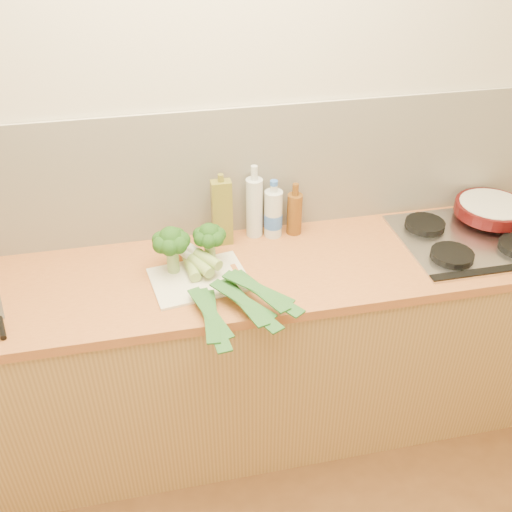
{
  "coord_description": "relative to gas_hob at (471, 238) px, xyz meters",
  "views": [
    {
      "loc": [
        -0.28,
        -0.58,
        2.2
      ],
      "look_at": [
        0.08,
        1.1,
        1.02
      ],
      "focal_mm": 40.0,
      "sensor_mm": 36.0,
      "label": 1
    }
  ],
  "objects": [
    {
      "name": "room_shell",
      "position": [
        -1.02,
        0.29,
        0.26
      ],
      "size": [
        3.5,
        3.5,
        3.5
      ],
      "color": "beige",
      "rests_on": "ground"
    },
    {
      "name": "counter",
      "position": [
        -1.02,
        0.0,
        -0.46
      ],
      "size": [
        3.2,
        0.62,
        0.9
      ],
      "color": "#B38B4A",
      "rests_on": "ground"
    },
    {
      "name": "gas_hob",
      "position": [
        0.0,
        0.0,
        0.0
      ],
      "size": [
        0.58,
        0.5,
        0.04
      ],
      "color": "silver",
      "rests_on": "counter"
    },
    {
      "name": "chopping_board",
      "position": [
        -1.15,
        -0.04,
        -0.01
      ],
      "size": [
        0.39,
        0.31,
        0.01
      ],
      "primitive_type": "cube",
      "rotation": [
        0.0,
        0.0,
        0.15
      ],
      "color": "white",
      "rests_on": "counter"
    },
    {
      "name": "broccoli_left",
      "position": [
        -1.24,
        0.03,
        0.13
      ],
      "size": [
        0.14,
        0.15,
        0.19
      ],
      "color": "#80A25E",
      "rests_on": "chopping_board"
    },
    {
      "name": "broccoli_right",
      "position": [
        -1.09,
        0.05,
        0.12
      ],
      "size": [
        0.13,
        0.13,
        0.18
      ],
      "color": "#80A25E",
      "rests_on": "chopping_board"
    },
    {
      "name": "leek_front",
      "position": [
        -1.16,
        -0.07,
        0.02
      ],
      "size": [
        0.13,
        0.68,
        0.04
      ],
      "rotation": [
        0.0,
        0.0,
        0.11
      ],
      "color": "white",
      "rests_on": "chopping_board"
    },
    {
      "name": "leek_mid",
      "position": [
        -1.1,
        -0.09,
        0.04
      ],
      "size": [
        0.31,
        0.58,
        0.04
      ],
      "rotation": [
        0.0,
        0.0,
        0.45
      ],
      "color": "white",
      "rests_on": "chopping_board"
    },
    {
      "name": "leek_back",
      "position": [
        -1.06,
        -0.08,
        0.06
      ],
      "size": [
        0.38,
        0.54,
        0.04
      ],
      "rotation": [
        0.0,
        0.0,
        0.58
      ],
      "color": "white",
      "rests_on": "chopping_board"
    },
    {
      "name": "chefs_knife",
      "position": [
        -1.84,
        -0.15,
        -0.01
      ],
      "size": [
        0.1,
        0.28,
        0.02
      ],
      "rotation": [
        0.0,
        0.0,
        0.26
      ],
      "color": "silver",
      "rests_on": "counter"
    },
    {
      "name": "skillet",
      "position": [
        0.16,
        0.12,
        0.05
      ],
      "size": [
        0.44,
        0.31,
        0.05
      ],
      "rotation": [
        0.0,
        0.0,
        -0.39
      ],
      "color": "#450B0B",
      "rests_on": "gas_hob"
    },
    {
      "name": "oil_tin",
      "position": [
        -1.02,
        0.2,
        0.13
      ],
      "size": [
        0.08,
        0.05,
        0.31
      ],
      "color": "olive",
      "rests_on": "counter"
    },
    {
      "name": "glass_bottle",
      "position": [
        -0.88,
        0.24,
        0.12
      ],
      "size": [
        0.07,
        0.07,
        0.32
      ],
      "color": "silver",
      "rests_on": "counter"
    },
    {
      "name": "amber_bottle",
      "position": [
        -0.71,
        0.22,
        0.08
      ],
      "size": [
        0.06,
        0.06,
        0.23
      ],
      "color": "brown",
      "rests_on": "counter"
    },
    {
      "name": "water_bottle",
      "position": [
        -0.8,
        0.22,
        0.08
      ],
      "size": [
        0.08,
        0.08,
        0.24
      ],
      "color": "silver",
      "rests_on": "counter"
    }
  ]
}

